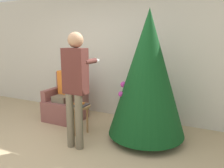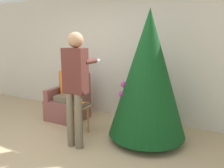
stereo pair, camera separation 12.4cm
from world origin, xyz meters
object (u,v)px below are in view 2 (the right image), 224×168
at_px(person_seated, 67,88).
at_px(side_stool, 80,109).
at_px(armchair, 69,103).
at_px(christmas_tree, 148,74).
at_px(person_standing, 75,80).

xyz_separation_m(person_seated, side_stool, (0.66, -0.46, -0.24)).
xyz_separation_m(armchair, side_stool, (0.66, -0.49, 0.10)).
relative_size(person_seated, side_stool, 2.35).
relative_size(christmas_tree, person_standing, 1.21).
relative_size(armchair, side_stool, 1.87).
relative_size(christmas_tree, armchair, 2.20).
bearing_deg(side_stool, person_standing, -59.68).
bearing_deg(person_standing, side_stool, 120.32).
bearing_deg(armchair, person_standing, -45.53).
distance_m(christmas_tree, armchair, 2.02).
distance_m(armchair, person_standing, 1.50).
bearing_deg(side_stool, christmas_tree, 14.08).
bearing_deg(person_standing, person_seated, 135.39).
distance_m(person_standing, side_stool, 0.82).
height_order(christmas_tree, armchair, christmas_tree).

